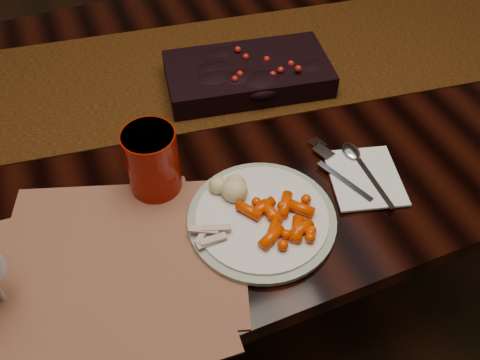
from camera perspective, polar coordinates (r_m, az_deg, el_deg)
name	(u,v)px	position (r m, az deg, el deg)	size (l,w,h in m)	color
floor	(220,281)	(1.68, -2.21, -11.29)	(5.00, 5.00, 0.00)	black
dining_table	(216,211)	(1.36, -2.67, -3.50)	(1.80, 1.00, 0.75)	black
table_runner	(170,75)	(1.17, -7.85, 11.59)	(1.89, 0.39, 0.00)	black
centerpiece	(248,71)	(1.11, 0.88, 12.15)	(0.35, 0.18, 0.07)	black
placemat_main	(123,253)	(0.86, -13.00, -7.95)	(0.40, 0.29, 0.00)	brown
placemat_second	(61,294)	(0.85, -19.42, -12.01)	(0.48, 0.35, 0.00)	brown
dinner_plate	(262,218)	(0.87, 2.47, -4.31)	(0.25, 0.25, 0.01)	silver
baby_carrots	(280,219)	(0.85, 4.57, -4.41)	(0.11, 0.09, 0.02)	#D13300
mashed_potatoes	(231,182)	(0.88, -1.05, -0.18)	(0.08, 0.07, 0.05)	beige
turkey_shreds	(213,234)	(0.83, -3.09, -6.12)	(0.07, 0.06, 0.02)	beige
napkin	(365,178)	(0.96, 13.83, 0.26)	(0.13, 0.15, 0.01)	silver
fork	(339,173)	(0.95, 11.06, 0.75)	(0.02, 0.16, 0.00)	white
spoon	(367,173)	(0.96, 14.05, 0.82)	(0.03, 0.16, 0.00)	#BDBDBD
red_cup	(152,161)	(0.89, -9.82, 2.11)	(0.09, 0.09, 0.13)	#820E03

